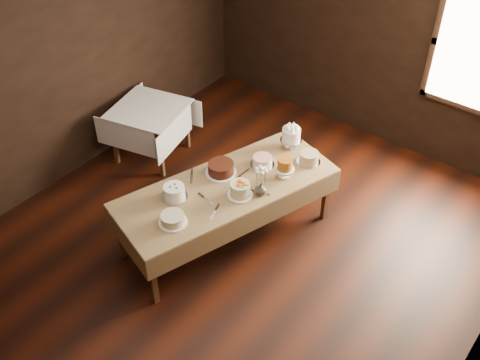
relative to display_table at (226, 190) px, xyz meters
name	(u,v)px	position (x,y,z in m)	size (l,w,h in m)	color
floor	(229,257)	(0.21, -0.24, -0.68)	(5.00, 6.00, 0.01)	black
ceiling	(224,9)	(0.21, -0.24, 2.12)	(5.00, 6.00, 0.01)	beige
wall_back	(379,38)	(0.21, 2.76, 0.72)	(5.00, 0.02, 2.80)	black
wall_left	(55,71)	(-2.29, -0.24, 0.72)	(0.02, 6.00, 2.80)	black
display_table	(226,190)	(0.00, 0.00, 0.00)	(1.60, 2.52, 0.73)	#452915
side_table	(149,114)	(-1.72, 0.57, -0.04)	(1.04, 1.04, 0.72)	#452915
cake_meringue	(291,139)	(0.14, 0.98, 0.17)	(0.25, 0.25, 0.26)	silver
cake_speckled	(309,158)	(0.45, 0.87, 0.11)	(0.26, 0.26, 0.12)	silver
cake_lattice	(262,162)	(0.08, 0.52, 0.10)	(0.28, 0.28, 0.10)	silver
cake_caramel	(285,169)	(0.38, 0.50, 0.16)	(0.21, 0.21, 0.25)	white
cake_chocolate	(221,169)	(-0.18, 0.13, 0.12)	(0.39, 0.39, 0.13)	white
cake_flowers	(240,190)	(0.20, -0.02, 0.13)	(0.28, 0.28, 0.15)	white
cake_swirl	(174,192)	(-0.31, -0.46, 0.12)	(0.27, 0.27, 0.14)	silver
cake_cream	(173,219)	(-0.07, -0.74, 0.10)	(0.28, 0.28, 0.10)	white
cake_server_a	(208,201)	(0.00, -0.29, 0.06)	(0.24, 0.03, 0.01)	silver
cake_server_b	(213,215)	(0.17, -0.42, 0.06)	(0.24, 0.03, 0.01)	silver
cake_server_c	(245,172)	(0.01, 0.30, 0.06)	(0.24, 0.03, 0.01)	silver
cake_server_d	(263,193)	(0.37, 0.15, 0.06)	(0.24, 0.03, 0.01)	silver
cake_server_e	(192,179)	(-0.36, -0.14, 0.06)	(0.24, 0.03, 0.01)	silver
flower_vase	(261,189)	(0.35, 0.12, 0.12)	(0.13, 0.13, 0.13)	#2D2823
flower_bouquet	(261,175)	(0.35, 0.12, 0.31)	(0.14, 0.14, 0.20)	white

